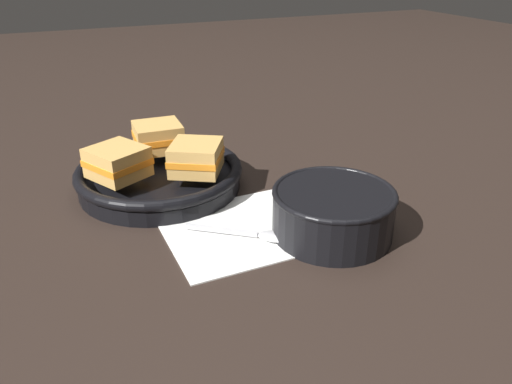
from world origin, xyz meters
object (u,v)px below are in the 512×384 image
(sandwich_far_left, at_px, (196,157))
(sandwich_near_right, at_px, (118,162))
(soup_bowl, at_px, (333,210))
(sandwich_near_left, at_px, (158,137))
(spoon, at_px, (260,235))
(skillet, at_px, (160,176))

(sandwich_far_left, bearing_deg, sandwich_near_right, 165.66)
(soup_bowl, height_order, sandwich_far_left, sandwich_far_left)
(sandwich_near_left, height_order, sandwich_near_right, same)
(spoon, relative_size, sandwich_near_left, 1.62)
(skillet, xyz_separation_m, sandwich_near_right, (-0.07, -0.02, 0.04))
(soup_bowl, xyz_separation_m, spoon, (-0.10, 0.03, -0.03))
(spoon, height_order, sandwich_far_left, sandwich_far_left)
(soup_bowl, height_order, spoon, soup_bowl)
(spoon, relative_size, sandwich_near_right, 1.26)
(skillet, distance_m, sandwich_near_right, 0.08)
(sandwich_near_left, relative_size, sandwich_far_left, 0.77)
(soup_bowl, xyz_separation_m, skillet, (-0.18, 0.24, -0.02))
(sandwich_near_left, distance_m, sandwich_far_left, 0.12)
(sandwich_near_right, bearing_deg, spoon, -52.04)
(sandwich_far_left, bearing_deg, sandwich_near_left, 105.66)
(sandwich_near_left, xyz_separation_m, sandwich_far_left, (0.03, -0.11, 0.00))
(soup_bowl, bearing_deg, sandwich_far_left, 124.89)
(spoon, xyz_separation_m, skillet, (-0.09, 0.21, 0.01))
(soup_bowl, distance_m, sandwich_near_right, 0.33)
(soup_bowl, bearing_deg, skillet, 127.34)
(sandwich_near_left, bearing_deg, spoon, -76.27)
(skillet, distance_m, sandwich_near_left, 0.08)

